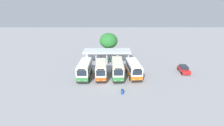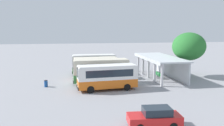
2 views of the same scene
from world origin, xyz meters
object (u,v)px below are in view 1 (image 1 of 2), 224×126
object	(u,v)px
city_bus_middle_cream	(118,68)
waiting_chair_second_from_end	(105,61)
city_bus_fourth_amber	(134,68)
waiting_chair_fifth_seat	(112,61)
waiting_chair_fourth_seat	(110,61)
litter_bin_apron	(122,92)
city_bus_nearest_orange	(85,69)
waiting_chair_end_by_column	(103,61)
city_bus_second_in_row	(101,69)
parked_car_flank	(184,69)
waiting_chair_middle_seat	(107,60)

from	to	relation	value
city_bus_middle_cream	waiting_chair_second_from_end	size ratio (longest dim) A/B	9.27
city_bus_fourth_amber	waiting_chair_fifth_seat	world-z (taller)	city_bus_fourth_amber
city_bus_middle_cream	waiting_chair_fourth_seat	distance (m)	9.87
waiting_chair_fourth_seat	litter_bin_apron	bearing A→B (deg)	-81.72
waiting_chair_second_from_end	city_bus_nearest_orange	bearing A→B (deg)	-111.38
waiting_chair_second_from_end	waiting_chair_fourth_seat	bearing A→B (deg)	0.77
city_bus_fourth_amber	waiting_chair_end_by_column	size ratio (longest dim) A/B	9.07
litter_bin_apron	waiting_chair_end_by_column	bearing A→B (deg)	104.36
city_bus_nearest_orange	city_bus_second_in_row	bearing A→B (deg)	-0.72
city_bus_second_in_row	city_bus_fourth_amber	size ratio (longest dim) A/B	0.90
waiting_chair_end_by_column	litter_bin_apron	world-z (taller)	litter_bin_apron
city_bus_second_in_row	city_bus_middle_cream	xyz separation A→B (m)	(3.51, 0.39, 0.09)
city_bus_middle_cream	waiting_chair_fourth_seat	size ratio (longest dim) A/B	9.27
city_bus_middle_cream	waiting_chair_second_from_end	bearing A→B (deg)	108.13
city_bus_second_in_row	waiting_chair_end_by_column	xyz separation A→B (m)	(-0.26, 10.01, -1.32)
waiting_chair_second_from_end	waiting_chair_fourth_seat	distance (m)	1.27
city_bus_second_in_row	parked_car_flank	xyz separation A→B (m)	(18.97, 2.76, -1.02)
city_bus_second_in_row	parked_car_flank	size ratio (longest dim) A/B	1.61
city_bus_middle_cream	litter_bin_apron	xyz separation A→B (m)	(0.64, -7.60, -1.48)
city_bus_fourth_amber	parked_car_flank	distance (m)	12.16
waiting_chair_second_from_end	waiting_chair_fourth_seat	size ratio (longest dim) A/B	1.00
city_bus_fourth_amber	litter_bin_apron	size ratio (longest dim) A/B	8.66
waiting_chair_middle_seat	city_bus_nearest_orange	bearing A→B (deg)	-114.37
parked_car_flank	waiting_chair_fourth_seat	distance (m)	18.77
parked_car_flank	litter_bin_apron	bearing A→B (deg)	-146.08
city_bus_second_in_row	waiting_chair_end_by_column	world-z (taller)	city_bus_second_in_row
city_bus_nearest_orange	waiting_chair_fourth_seat	size ratio (longest dim) A/B	8.65
city_bus_nearest_orange	city_bus_second_in_row	world-z (taller)	city_bus_nearest_orange
city_bus_middle_cream	waiting_chair_middle_seat	bearing A→B (deg)	104.55
city_bus_nearest_orange	waiting_chair_end_by_column	distance (m)	10.57
waiting_chair_fourth_seat	litter_bin_apron	xyz separation A→B (m)	(2.50, -17.18, -0.07)
parked_car_flank	waiting_chair_fourth_seat	bearing A→B (deg)	157.40
city_bus_middle_cream	city_bus_nearest_orange	bearing A→B (deg)	-177.18
waiting_chair_second_from_end	waiting_chair_middle_seat	world-z (taller)	same
city_bus_middle_cream	waiting_chair_fourth_seat	bearing A→B (deg)	101.00
litter_bin_apron	city_bus_nearest_orange	bearing A→B (deg)	136.56
waiting_chair_end_by_column	waiting_chair_middle_seat	xyz separation A→B (m)	(1.27, 0.01, 0.00)
city_bus_second_in_row	waiting_chair_middle_seat	xyz separation A→B (m)	(1.01, 10.02, -1.32)
parked_car_flank	waiting_chair_fifth_seat	distance (m)	18.20
waiting_chair_fifth_seat	waiting_chair_end_by_column	bearing A→B (deg)	-179.94
city_bus_fourth_amber	parked_car_flank	world-z (taller)	city_bus_fourth_amber
waiting_chair_middle_seat	waiting_chair_fourth_seat	bearing A→B (deg)	-3.69
waiting_chair_end_by_column	parked_car_flank	bearing A→B (deg)	-20.64
waiting_chair_second_from_end	waiting_chair_fifth_seat	size ratio (longest dim) A/B	1.00
city_bus_fourth_amber	waiting_chair_fourth_seat	bearing A→B (deg)	120.19
city_bus_nearest_orange	parked_car_flank	size ratio (longest dim) A/B	1.71
parked_car_flank	waiting_chair_second_from_end	xyz separation A→B (m)	(-18.60, 7.20, -0.31)
city_bus_fourth_amber	waiting_chair_second_from_end	bearing A→B (deg)	125.77
city_bus_middle_cream	waiting_chair_end_by_column	distance (m)	10.43
city_bus_middle_cream	waiting_chair_fifth_seat	size ratio (longest dim) A/B	9.27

